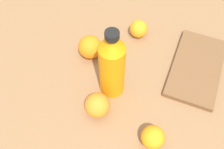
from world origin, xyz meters
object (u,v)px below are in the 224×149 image
(orange_1, at_px, (97,105))
(orange_3, at_px, (139,29))
(cutting_board, at_px, (197,67))
(orange_2, at_px, (153,137))
(orange_0, at_px, (90,47))
(water_bottle, at_px, (112,66))

(orange_1, relative_size, orange_3, 1.18)
(orange_3, height_order, cutting_board, orange_3)
(orange_1, distance_m, cutting_board, 0.37)
(orange_2, bearing_deg, orange_1, 68.65)
(orange_3, xyz_separation_m, cutting_board, (-0.12, -0.22, -0.02))
(orange_1, xyz_separation_m, cutting_board, (0.22, -0.30, -0.03))
(orange_2, bearing_deg, cutting_board, -23.71)
(orange_0, height_order, orange_1, orange_0)
(orange_2, height_order, orange_3, orange_2)
(water_bottle, distance_m, orange_3, 0.27)
(orange_1, height_order, orange_2, orange_1)
(orange_2, xyz_separation_m, orange_3, (0.41, 0.09, -0.00))
(orange_1, xyz_separation_m, orange_2, (-0.07, -0.18, -0.00))
(orange_0, xyz_separation_m, cutting_board, (0.00, -0.37, -0.03))
(orange_1, distance_m, orange_3, 0.35)
(orange_3, bearing_deg, water_bottle, 167.66)
(orange_3, bearing_deg, orange_0, 128.57)
(orange_0, bearing_deg, orange_3, -51.43)
(orange_0, bearing_deg, orange_1, -161.56)
(orange_1, bearing_deg, cutting_board, -53.90)
(water_bottle, xyz_separation_m, orange_3, (0.25, -0.05, -0.09))
(orange_3, relative_size, cutting_board, 0.22)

